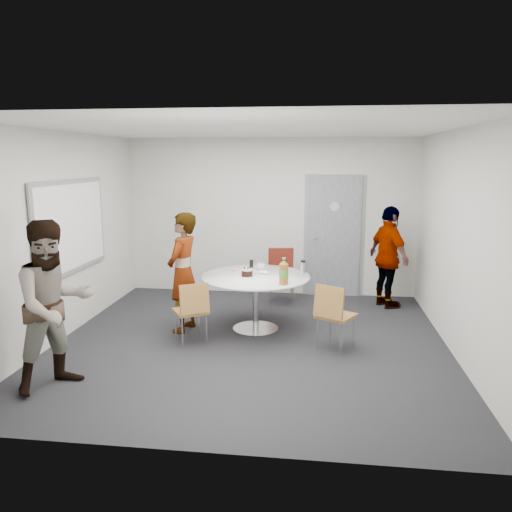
# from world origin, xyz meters

# --- Properties ---
(floor) EXTENTS (5.00, 5.00, 0.00)m
(floor) POSITION_xyz_m (0.00, 0.00, 0.00)
(floor) COLOR black
(floor) RESTS_ON ground
(ceiling) EXTENTS (5.00, 5.00, 0.00)m
(ceiling) POSITION_xyz_m (0.00, 0.00, 2.70)
(ceiling) COLOR silver
(ceiling) RESTS_ON wall_back
(wall_back) EXTENTS (5.00, 0.00, 5.00)m
(wall_back) POSITION_xyz_m (0.00, 2.50, 1.35)
(wall_back) COLOR beige
(wall_back) RESTS_ON floor
(wall_left) EXTENTS (0.00, 5.00, 5.00)m
(wall_left) POSITION_xyz_m (-2.50, 0.00, 1.35)
(wall_left) COLOR beige
(wall_left) RESTS_ON floor
(wall_right) EXTENTS (0.00, 5.00, 5.00)m
(wall_right) POSITION_xyz_m (2.50, 0.00, 1.35)
(wall_right) COLOR beige
(wall_right) RESTS_ON floor
(wall_front) EXTENTS (5.00, 0.00, 5.00)m
(wall_front) POSITION_xyz_m (0.00, -2.50, 1.35)
(wall_front) COLOR beige
(wall_front) RESTS_ON floor
(door) EXTENTS (1.02, 0.17, 2.12)m
(door) POSITION_xyz_m (1.10, 2.48, 1.03)
(door) COLOR slate
(door) RESTS_ON wall_back
(whiteboard) EXTENTS (0.04, 1.90, 1.25)m
(whiteboard) POSITION_xyz_m (-2.46, 0.20, 1.45)
(whiteboard) COLOR gray
(whiteboard) RESTS_ON wall_left
(table) EXTENTS (1.48, 1.48, 1.12)m
(table) POSITION_xyz_m (0.03, 0.49, 0.67)
(table) COLOR white
(table) RESTS_ON floor
(chair_near_left) EXTENTS (0.55, 0.56, 0.82)m
(chair_near_left) POSITION_xyz_m (-0.73, -0.16, 0.50)
(chair_near_left) COLOR brown
(chair_near_left) RESTS_ON floor
(chair_near_right) EXTENTS (0.56, 0.58, 0.85)m
(chair_near_right) POSITION_xyz_m (1.04, -0.16, 0.52)
(chair_near_right) COLOR brown
(chair_near_right) RESTS_ON floor
(chair_far) EXTENTS (0.49, 0.52, 0.91)m
(chair_far) POSITION_xyz_m (0.25, 1.85, 0.56)
(chair_far) COLOR maroon
(chair_far) RESTS_ON floor
(person_main) EXTENTS (0.50, 0.66, 1.64)m
(person_main) POSITION_xyz_m (-0.98, 0.36, 0.82)
(person_main) COLOR #A5C6EA
(person_main) RESTS_ON floor
(person_left) EXTENTS (1.04, 1.08, 1.76)m
(person_left) POSITION_xyz_m (-1.81, -1.50, 0.88)
(person_left) COLOR white
(person_left) RESTS_ON floor
(person_right) EXTENTS (0.78, 1.03, 1.62)m
(person_right) POSITION_xyz_m (1.95, 1.85, 0.81)
(person_right) COLOR black
(person_right) RESTS_ON floor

